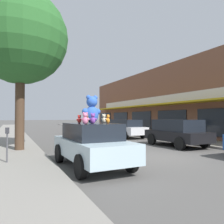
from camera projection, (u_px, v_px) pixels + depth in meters
name	position (u px, v px, depth m)	size (l,w,h in m)	color
ground_plane	(158.00, 157.00, 9.64)	(260.00, 260.00, 0.00)	#514F4C
sidewalk_near	(11.00, 169.00, 7.15)	(2.86, 90.00, 0.12)	gray
storefront_row	(192.00, 103.00, 24.27)	(11.77, 30.17, 6.77)	brown
plush_art_car	(92.00, 144.00, 7.79)	(2.02, 4.19, 1.55)	#ADC6D1
teddy_bear_giant	(92.00, 110.00, 7.79)	(0.76, 0.49, 1.01)	blue
teddy_bear_red	(79.00, 119.00, 8.02)	(0.23, 0.15, 0.31)	red
teddy_bear_brown	(86.00, 119.00, 7.07)	(0.23, 0.23, 0.35)	olive
teddy_bear_cream	(104.00, 119.00, 8.30)	(0.22, 0.25, 0.35)	beige
teddy_bear_yellow	(87.00, 120.00, 7.57)	(0.14, 0.16, 0.22)	yellow
teddy_bear_pink	(85.00, 118.00, 6.80)	(0.27, 0.24, 0.38)	pink
teddy_bear_orange	(108.00, 119.00, 7.94)	(0.23, 0.20, 0.32)	orange
teddy_bear_purple	(93.00, 119.00, 7.41)	(0.26, 0.23, 0.36)	purple
parked_car_far_center	(177.00, 132.00, 13.26)	(2.03, 4.14, 1.63)	black
parked_car_far_right	(126.00, 128.00, 19.13)	(1.83, 4.79, 1.57)	silver
street_tree	(21.00, 38.00, 11.19)	(4.80, 4.80, 8.15)	#473323
parking_meter	(7.00, 140.00, 7.97)	(0.14, 0.10, 1.27)	#4C4C51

